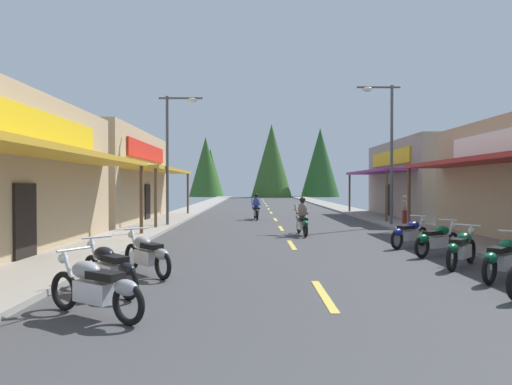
% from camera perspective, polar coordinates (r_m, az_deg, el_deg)
% --- Properties ---
extents(ground, '(10.24, 90.88, 0.10)m').
position_cam_1_polar(ground, '(31.26, 2.07, -2.90)').
color(ground, '#424244').
extents(sidewalk_left, '(2.28, 90.88, 0.12)m').
position_cam_1_polar(sidewalk_left, '(31.62, -9.35, -2.67)').
color(sidewalk_left, '#9E9991').
rests_on(sidewalk_left, ground).
extents(sidewalk_right, '(2.28, 90.88, 0.12)m').
position_cam_1_polar(sidewalk_right, '(32.13, 13.30, -2.63)').
color(sidewalk_right, gray).
rests_on(sidewalk_right, ground).
extents(centerline_dashes, '(0.16, 66.70, 0.01)m').
position_cam_1_polar(centerline_dashes, '(35.44, 1.78, -2.36)').
color(centerline_dashes, '#E0C64C').
rests_on(centerline_dashes, ground).
extents(storefront_left_far, '(8.08, 11.59, 5.06)m').
position_cam_1_polar(storefront_left_far, '(27.09, -20.16, 1.92)').
color(storefront_left_far, tan).
rests_on(storefront_left_far, ground).
extents(storefront_right_far, '(10.20, 10.64, 4.82)m').
position_cam_1_polar(storefront_right_far, '(31.08, 24.11, 1.54)').
color(storefront_right_far, gray).
rests_on(storefront_right_far, ground).
extents(streetlamp_left, '(2.12, 0.30, 6.39)m').
position_cam_1_polar(streetlamp_left, '(22.29, -10.46, 6.33)').
color(streetlamp_left, '#474C51').
rests_on(streetlamp_left, ground).
extents(streetlamp_right, '(2.12, 0.30, 6.97)m').
position_cam_1_polar(streetlamp_right, '(23.08, 16.22, 6.92)').
color(streetlamp_right, '#474C51').
rests_on(streetlamp_right, ground).
extents(motorcycle_parked_right_2, '(1.68, 1.49, 1.04)m').
position_cam_1_polar(motorcycle_parked_right_2, '(11.09, 28.99, -7.27)').
color(motorcycle_parked_right_2, black).
rests_on(motorcycle_parked_right_2, ground).
extents(motorcycle_parked_right_3, '(1.49, 1.67, 1.04)m').
position_cam_1_polar(motorcycle_parked_right_3, '(12.30, 24.74, -6.44)').
color(motorcycle_parked_right_3, black).
rests_on(motorcycle_parked_right_3, ground).
extents(motorcycle_parked_right_4, '(1.82, 1.29, 1.04)m').
position_cam_1_polar(motorcycle_parked_right_4, '(14.02, 22.12, -5.52)').
color(motorcycle_parked_right_4, black).
rests_on(motorcycle_parked_right_4, ground).
extents(motorcycle_parked_right_5, '(1.72, 1.43, 1.04)m').
position_cam_1_polar(motorcycle_parked_right_5, '(15.54, 19.00, -4.87)').
color(motorcycle_parked_right_5, black).
rests_on(motorcycle_parked_right_5, ground).
extents(motorcycle_parked_left_0, '(1.87, 1.22, 1.04)m').
position_cam_1_polar(motorcycle_parked_left_0, '(7.46, -19.78, -11.20)').
color(motorcycle_parked_left_0, black).
rests_on(motorcycle_parked_left_0, ground).
extents(motorcycle_parked_left_1, '(1.56, 1.61, 1.04)m').
position_cam_1_polar(motorcycle_parked_left_1, '(9.02, -18.19, -9.08)').
color(motorcycle_parked_left_1, black).
rests_on(motorcycle_parked_left_1, ground).
extents(motorcycle_parked_left_2, '(1.47, 1.69, 1.04)m').
position_cam_1_polar(motorcycle_parked_left_2, '(10.58, -13.73, -7.57)').
color(motorcycle_parked_left_2, black).
rests_on(motorcycle_parked_left_2, ground).
extents(rider_cruising_lead, '(0.60, 2.14, 1.57)m').
position_cam_1_polar(rider_cruising_lead, '(18.32, 5.92, -3.43)').
color(rider_cruising_lead, black).
rests_on(rider_cruising_lead, ground).
extents(rider_cruising_trailing, '(0.61, 2.14, 1.57)m').
position_cam_1_polar(rider_cruising_trailing, '(26.55, 0.02, -2.06)').
color(rider_cruising_trailing, black).
rests_on(rider_cruising_trailing, ground).
extents(pedestrian_browsing, '(0.44, 0.44, 1.55)m').
position_cam_1_polar(pedestrian_browsing, '(23.64, 18.44, -1.92)').
color(pedestrian_browsing, maroon).
rests_on(pedestrian_browsing, ground).
extents(treeline_backdrop, '(26.38, 10.81, 12.34)m').
position_cam_1_polar(treeline_backdrop, '(77.62, 1.21, 3.65)').
color(treeline_backdrop, '#2F5C23').
rests_on(treeline_backdrop, ground).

